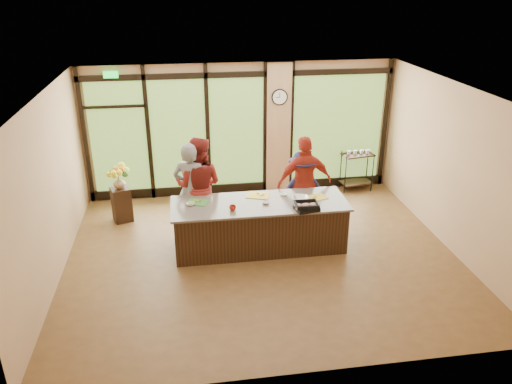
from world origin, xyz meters
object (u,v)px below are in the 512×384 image
object	(u,v)px
cook_right	(302,189)
roasting_pan	(307,208)
cook_left	(191,190)
flower_stand	(122,204)
bar_cart	(357,166)
island_base	(260,226)

from	to	relation	value
cook_right	roasting_pan	bearing A→B (deg)	79.32
cook_left	flower_stand	bearing A→B (deg)	-9.72
roasting_pan	bar_cart	world-z (taller)	roasting_pan
cook_left	bar_cart	size ratio (longest dim) A/B	1.93
cook_left	roasting_pan	world-z (taller)	cook_left
roasting_pan	cook_left	bearing A→B (deg)	139.15
island_base	cook_left	world-z (taller)	cook_left
flower_stand	bar_cart	size ratio (longest dim) A/B	0.74
cook_right	bar_cart	world-z (taller)	cook_right
cook_right	island_base	bearing A→B (deg)	38.73
flower_stand	bar_cart	xyz separation A→B (m)	(5.34, 0.86, 0.23)
flower_stand	bar_cart	bearing A→B (deg)	-9.47
island_base	bar_cart	world-z (taller)	bar_cart
cook_left	cook_right	world-z (taller)	cook_left
cook_right	bar_cart	bearing A→B (deg)	-137.70
island_base	bar_cart	bearing A→B (deg)	41.61
island_base	roasting_pan	world-z (taller)	roasting_pan
cook_right	roasting_pan	xyz separation A→B (m)	(-0.22, -1.24, 0.17)
island_base	cook_left	xyz separation A→B (m)	(-1.21, 0.69, 0.51)
island_base	roasting_pan	size ratio (longest dim) A/B	7.82
island_base	roasting_pan	xyz separation A→B (m)	(0.77, -0.43, 0.52)
roasting_pan	flower_stand	xyz separation A→B (m)	(-3.41, 1.97, -0.59)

